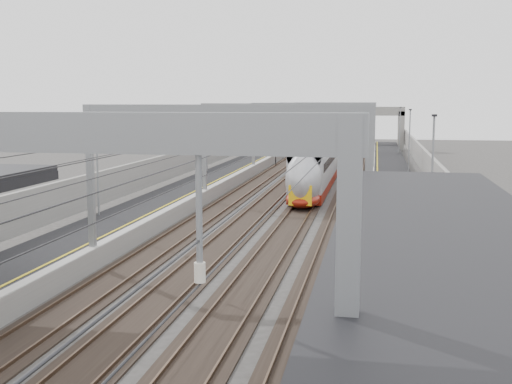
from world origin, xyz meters
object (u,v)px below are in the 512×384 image
at_px(train, 325,158).
at_px(signal_green, 276,146).
at_px(bench, 401,381).
at_px(overbridge, 335,117).

relative_size(train, signal_green, 13.55).
distance_m(train, bench, 52.11).
relative_size(bench, signal_green, 0.49).
bearing_deg(signal_green, train, -56.42).
xyz_separation_m(train, signal_green, (-6.70, 10.09, 0.40)).
bearing_deg(train, bench, -83.64).
bearing_deg(overbridge, train, -87.83).
xyz_separation_m(bench, signal_green, (-12.47, 61.88, 0.91)).
bearing_deg(overbridge, bench, -85.45).
relative_size(overbridge, signal_green, 6.33).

